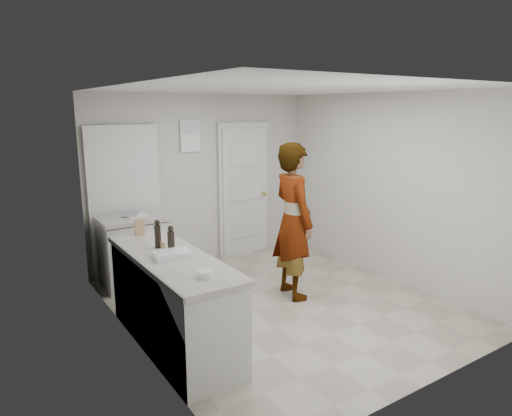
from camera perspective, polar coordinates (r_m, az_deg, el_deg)
ground at (r=5.58m, az=3.13°, el=-11.89°), size 4.00×4.00×0.00m
room_shell at (r=6.80m, az=-7.75°, el=1.52°), size 4.00×4.00×4.00m
main_counter at (r=4.59m, az=-10.32°, el=-11.79°), size 0.64×1.96×0.93m
side_counter at (r=6.20m, az=-15.00°, el=-5.55°), size 0.84×0.61×0.93m
person at (r=5.55m, az=4.67°, el=-1.63°), size 0.56×0.76×1.91m
cake_mix_box at (r=5.18m, az=-14.33°, el=-2.35°), size 0.11×0.06×0.17m
spice_jar at (r=4.62m, az=-11.54°, el=-4.63°), size 0.05×0.05×0.07m
oil_cruet_a at (r=4.47m, az=-10.58°, el=-3.93°), size 0.07×0.07×0.27m
oil_cruet_b at (r=4.65m, az=-12.19°, el=-3.24°), size 0.06×0.06×0.29m
baking_dish at (r=4.36m, az=-10.47°, el=-5.74°), size 0.36×0.27×0.06m
egg_bowl at (r=3.83m, az=-6.37°, el=-8.19°), size 0.13×0.13×0.05m
papers at (r=6.13m, az=-14.69°, el=-0.87°), size 0.28×0.33×0.01m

